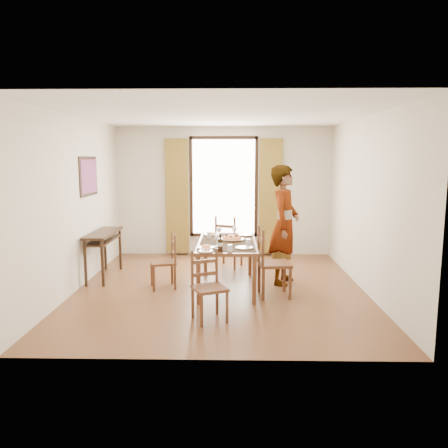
{
  "coord_description": "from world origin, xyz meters",
  "views": [
    {
      "loc": [
        0.2,
        -6.72,
        2.06
      ],
      "look_at": [
        0.05,
        0.24,
        1.0
      ],
      "focal_mm": 35.0,
      "sensor_mm": 36.0,
      "label": 1
    }
  ],
  "objects_px": {
    "dining_table": "(227,246)",
    "man": "(284,225)",
    "pasta_platter": "(232,237)",
    "console_table": "(103,239)"
  },
  "relations": [
    {
      "from": "console_table",
      "to": "man",
      "type": "distance_m",
      "value": 3.09
    },
    {
      "from": "dining_table",
      "to": "man",
      "type": "relative_size",
      "value": 0.87
    },
    {
      "from": "man",
      "to": "pasta_platter",
      "type": "bearing_deg",
      "value": 122.77
    },
    {
      "from": "pasta_platter",
      "to": "man",
      "type": "bearing_deg",
      "value": 13.15
    },
    {
      "from": "man",
      "to": "pasta_platter",
      "type": "distance_m",
      "value": 0.89
    },
    {
      "from": "dining_table",
      "to": "pasta_platter",
      "type": "bearing_deg",
      "value": 58.02
    },
    {
      "from": "man",
      "to": "pasta_platter",
      "type": "xyz_separation_m",
      "value": [
        -0.85,
        -0.2,
        -0.17
      ]
    },
    {
      "from": "pasta_platter",
      "to": "dining_table",
      "type": "bearing_deg",
      "value": -121.98
    },
    {
      "from": "pasta_platter",
      "to": "console_table",
      "type": "bearing_deg",
      "value": 168.1
    },
    {
      "from": "dining_table",
      "to": "pasta_platter",
      "type": "xyz_separation_m",
      "value": [
        0.07,
        0.12,
        0.12
      ]
    }
  ]
}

